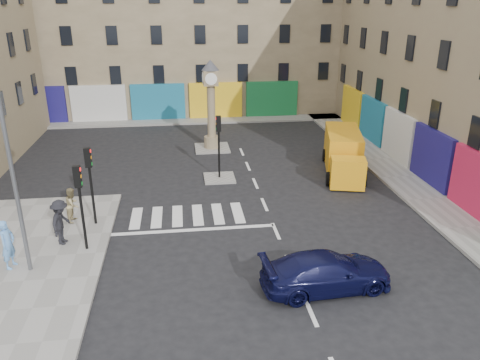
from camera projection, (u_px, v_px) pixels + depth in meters
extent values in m
plane|color=black|center=(280.00, 242.00, 20.62)|extent=(120.00, 120.00, 0.00)
cube|color=gray|center=(2.00, 284.00, 17.43)|extent=(7.00, 16.00, 0.15)
cube|color=gray|center=(378.00, 160.00, 30.87)|extent=(2.60, 30.00, 0.15)
cube|color=gray|center=(182.00, 121.00, 40.63)|extent=(32.00, 2.40, 0.15)
cube|color=gray|center=(219.00, 178.00, 27.75)|extent=(1.80, 1.80, 0.12)
cube|color=gray|center=(212.00, 148.00, 33.30)|extent=(2.40, 2.40, 0.12)
cube|color=gray|center=(177.00, 16.00, 42.94)|extent=(32.00, 10.00, 17.00)
cylinder|color=black|center=(83.00, 219.00, 19.25)|extent=(0.12, 0.12, 2.80)
cube|color=black|center=(77.00, 177.00, 18.58)|extent=(0.28, 0.22, 0.90)
cylinder|color=black|center=(93.00, 196.00, 21.47)|extent=(0.12, 0.12, 2.80)
cube|color=black|center=(88.00, 158.00, 20.80)|extent=(0.28, 0.22, 0.90)
cylinder|color=black|center=(219.00, 155.00, 27.22)|extent=(0.12, 0.12, 2.80)
cube|color=black|center=(218.00, 124.00, 26.55)|extent=(0.28, 0.22, 0.90)
cylinder|color=#595B60|center=(13.00, 173.00, 16.79)|extent=(0.16, 0.16, 8.00)
cylinder|color=#877859|center=(212.00, 142.00, 33.13)|extent=(1.10, 1.10, 0.80)
cylinder|color=#877859|center=(211.00, 111.00, 32.33)|extent=(0.56, 0.56, 3.60)
cube|color=#877859|center=(211.00, 78.00, 31.50)|extent=(1.00, 1.00, 1.00)
cylinder|color=white|center=(211.00, 79.00, 31.02)|extent=(0.80, 0.06, 0.80)
cone|color=#333338|center=(210.00, 65.00, 31.19)|extent=(1.20, 1.20, 0.70)
imported|color=black|center=(326.00, 272.00, 17.06)|extent=(4.98, 2.38, 1.40)
cube|color=orange|center=(343.00, 149.00, 29.22)|extent=(3.09, 5.10, 2.28)
cube|color=orange|center=(348.00, 173.00, 26.02)|extent=(2.12, 1.62, 1.69)
cube|color=black|center=(348.00, 167.00, 25.83)|extent=(1.85, 1.28, 0.69)
cylinder|color=black|center=(328.00, 179.00, 26.69)|extent=(0.43, 0.83, 0.79)
cylinder|color=black|center=(364.00, 180.00, 26.47)|extent=(0.43, 0.83, 0.79)
cylinder|color=black|center=(325.00, 155.00, 30.73)|extent=(0.43, 0.83, 0.79)
cylinder|color=black|center=(355.00, 156.00, 30.51)|extent=(0.43, 0.83, 0.79)
imported|color=#6099DB|center=(8.00, 244.00, 18.06)|extent=(0.64, 0.82, 2.00)
imported|color=tan|center=(73.00, 205.00, 21.93)|extent=(0.74, 0.89, 1.66)
imported|color=black|center=(61.00, 222.00, 19.84)|extent=(0.99, 1.42, 2.01)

